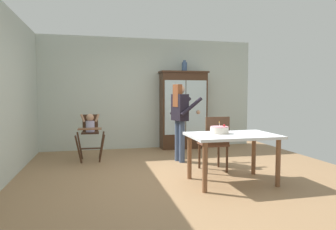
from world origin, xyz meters
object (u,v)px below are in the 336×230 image
(china_cabinet, at_px, (183,110))
(birthday_cake, at_px, (219,130))
(dining_chair_far_side, at_px, (215,140))
(ceramic_vase, at_px, (184,67))
(dining_table, at_px, (232,141))
(adult_person, at_px, (180,113))
(high_chair_with_toddler, at_px, (90,129))

(china_cabinet, relative_size, birthday_cake, 6.77)
(dining_chair_far_side, bearing_deg, china_cabinet, -92.56)
(ceramic_vase, distance_m, dining_table, 3.29)
(china_cabinet, height_order, adult_person, china_cabinet)
(high_chair_with_toddler, distance_m, adult_person, 1.82)
(birthday_cake, bearing_deg, dining_chair_far_side, 73.92)
(adult_person, bearing_deg, china_cabinet, -33.75)
(ceramic_vase, xyz_separation_m, adult_person, (-0.51, -1.43, -1.05))
(china_cabinet, relative_size, adult_person, 1.24)
(dining_chair_far_side, bearing_deg, high_chair_with_toddler, -32.95)
(china_cabinet, distance_m, adult_person, 1.51)
(china_cabinet, height_order, birthday_cake, china_cabinet)
(adult_person, bearing_deg, dining_chair_far_side, -172.41)
(ceramic_vase, distance_m, dining_chair_far_side, 2.76)
(ceramic_vase, relative_size, dining_table, 0.21)
(birthday_cake, bearing_deg, high_chair_with_toddler, 135.77)
(ceramic_vase, height_order, high_chair_with_toddler, ceramic_vase)
(ceramic_vase, xyz_separation_m, birthday_cake, (-0.29, -2.87, -1.22))
(ceramic_vase, height_order, birthday_cake, ceramic_vase)
(high_chair_with_toddler, height_order, dining_chair_far_side, dining_chair_far_side)
(ceramic_vase, distance_m, birthday_cake, 3.13)
(china_cabinet, height_order, dining_chair_far_side, china_cabinet)
(dining_table, relative_size, birthday_cake, 4.67)
(ceramic_vase, height_order, dining_table, ceramic_vase)
(adult_person, bearing_deg, birthday_cake, 173.68)
(high_chair_with_toddler, xyz_separation_m, dining_table, (2.11, -2.02, -0.02))
(high_chair_with_toddler, height_order, birthday_cake, high_chair_with_toddler)
(china_cabinet, distance_m, birthday_cake, 2.88)
(high_chair_with_toddler, bearing_deg, birthday_cake, -43.81)
(dining_table, height_order, dining_chair_far_side, dining_chair_far_side)
(dining_table, bearing_deg, high_chair_with_toddler, 136.25)
(china_cabinet, xyz_separation_m, dining_chair_far_side, (-0.11, -2.33, -0.40))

